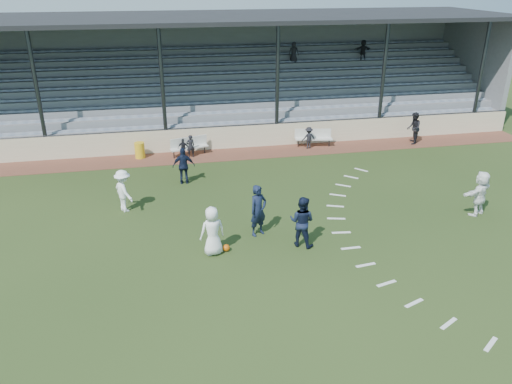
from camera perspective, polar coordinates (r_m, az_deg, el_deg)
The scene contains 19 objects.
ground at distance 16.91m, azimuth 1.69°, elevation -7.39°, with size 90.00×90.00×0.00m, color #273817.
cinder_track at distance 26.30m, azimuth -3.46°, elevation 4.29°, with size 34.00×2.00×0.02m, color brown.
retaining_wall at distance 27.11m, azimuth -3.81°, elevation 6.19°, with size 34.00×0.18×1.20m, color beige.
bench_left at distance 26.24m, azimuth -7.67°, elevation 5.39°, with size 2.03×1.00×0.95m.
bench_right at distance 27.60m, azimuth 6.56°, elevation 6.37°, with size 2.04×0.79×0.95m.
trash_bin at distance 26.33m, azimuth -13.14°, elevation 4.67°, with size 0.51×0.51×0.81m, color gold.
football at distance 17.19m, azimuth -3.42°, elevation -6.39°, with size 0.25×0.25×0.25m, color #C1560B.
player_white_lead at distance 16.72m, azimuth -5.01°, elevation -4.46°, with size 0.84×0.55×1.72m, color white.
player_navy_lead at distance 17.84m, azimuth 0.26°, elevation -2.13°, with size 0.70×0.46×1.91m, color #121A32.
player_navy_mid at distance 17.23m, azimuth 5.26°, elevation -3.38°, with size 0.89×0.69×1.83m, color #121A32.
player_white_wing at distance 20.35m, azimuth -14.89°, elevation 0.12°, with size 1.11×0.64×1.73m, color white.
player_navy_wing at distance 22.57m, azimuth -8.26°, elevation 2.97°, with size 0.98×0.41×1.68m, color #121A32.
player_white_back at distance 21.24m, azimuth 24.22°, elevation -0.12°, with size 1.67×0.53×1.80m, color white.
official at distance 29.10m, azimuth 17.58°, elevation 6.97°, with size 0.85×0.66×1.75m, color black.
sub_left_near at distance 25.92m, azimuth -7.49°, elevation 5.23°, with size 0.43×0.28×1.18m, color black.
sub_left_far at distance 25.96m, azimuth -8.29°, elevation 5.00°, with size 0.58×0.24×0.99m, color black.
sub_right at distance 27.21m, azimuth 6.04°, elevation 6.20°, with size 0.76×0.44×1.18m, color black.
grandstand at distance 31.23m, azimuth -5.08°, elevation 11.53°, with size 34.60×9.00×6.61m.
penalty_arc at distance 18.18m, azimuth 14.52°, elevation -5.82°, with size 3.89×14.63×0.01m.
Camera 1 is at (-3.35, -14.09, 8.72)m, focal length 35.00 mm.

